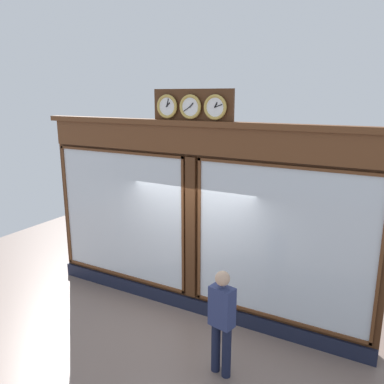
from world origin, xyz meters
TOP-DOWN VIEW (x-y plane):
  - shop_facade at (0.00, -0.13)m, footprint 6.81×0.42m
  - pedestrian at (-1.26, 1.35)m, footprint 0.40×0.29m

SIDE VIEW (x-z plane):
  - pedestrian at x=-1.26m, z-range 0.09..1.78m
  - shop_facade at x=0.00m, z-range -0.25..4.00m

